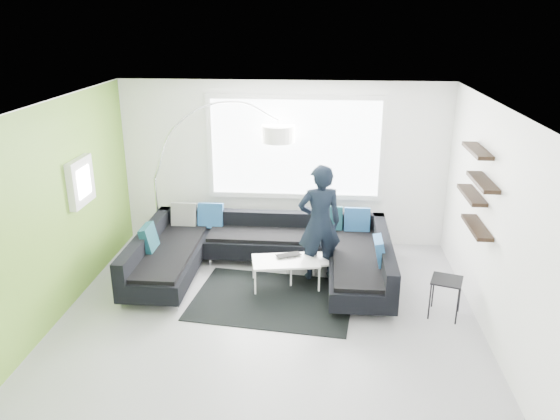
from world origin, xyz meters
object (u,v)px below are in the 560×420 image
at_px(side_table, 445,298).
at_px(person, 320,223).
at_px(arc_lamp, 155,178).
at_px(laptop, 290,257).
at_px(sectional_sofa, 263,257).
at_px(coffee_table, 300,270).

height_order(side_table, person, person).
bearing_deg(person, arc_lamp, -31.00).
distance_m(arc_lamp, laptop, 2.68).
relative_size(arc_lamp, laptop, 5.69).
distance_m(sectional_sofa, side_table, 2.68).
height_order(sectional_sofa, side_table, sectional_sofa).
xyz_separation_m(coffee_table, arc_lamp, (-2.45, 1.06, 1.05)).
height_order(sectional_sofa, laptop, sectional_sofa).
bearing_deg(sectional_sofa, side_table, -19.13).
height_order(sectional_sofa, arc_lamp, arc_lamp).
bearing_deg(side_table, arc_lamp, 157.10).
xyz_separation_m(sectional_sofa, arc_lamp, (-1.89, 0.98, 0.89)).
height_order(person, laptop, person).
distance_m(sectional_sofa, person, 1.00).
distance_m(side_table, laptop, 2.26).
height_order(coffee_table, side_table, side_table).
xyz_separation_m(coffee_table, laptop, (-0.15, -0.03, 0.22)).
bearing_deg(laptop, sectional_sofa, 140.08).
xyz_separation_m(person, laptop, (-0.43, -0.20, -0.47)).
distance_m(arc_lamp, side_table, 4.89).
distance_m(sectional_sofa, laptop, 0.43).
bearing_deg(person, laptop, 12.31).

